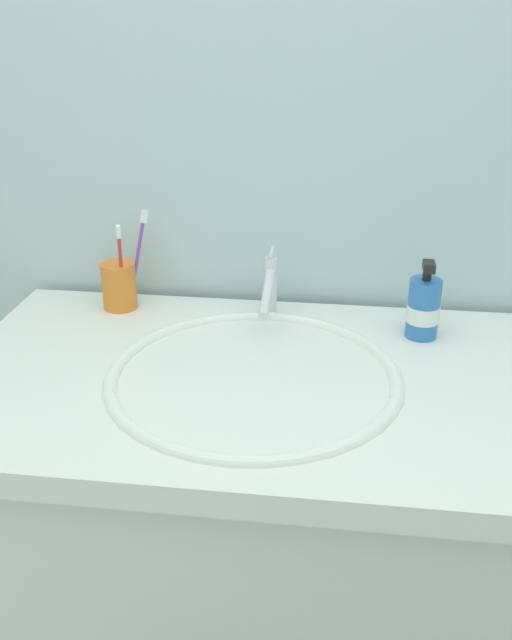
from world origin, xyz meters
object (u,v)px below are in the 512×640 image
faucet (270,287)px  soap_dispenser (423,308)px  toothbrush_cup (119,286)px  toothbrush_red (121,262)px  toothbrush_purple (138,252)px

faucet → soap_dispenser: 0.29m
faucet → toothbrush_cup: 0.30m
faucet → toothbrush_red: bearing=-179.5°
faucet → toothbrush_purple: toothbrush_purple is taller
soap_dispenser → toothbrush_cup: bearing=174.5°
faucet → toothbrush_cup: (-0.30, 0.02, -0.02)m
toothbrush_cup → toothbrush_purple: bearing=30.7°
toothbrush_red → soap_dispenser: (0.58, -0.04, -0.05)m
toothbrush_cup → toothbrush_purple: (0.04, 0.02, 0.07)m
toothbrush_cup → soap_dispenser: soap_dispenser is taller
soap_dispenser → toothbrush_purple: bearing=171.9°
toothbrush_cup → soap_dispenser: 0.59m
faucet → toothbrush_purple: size_ratio=0.85×
toothbrush_red → toothbrush_purple: size_ratio=0.92×
toothbrush_purple → soap_dispenser: size_ratio=1.27×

